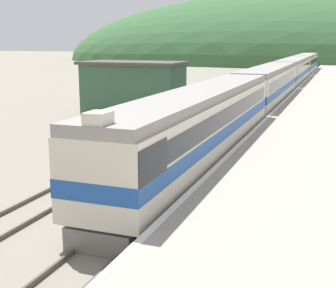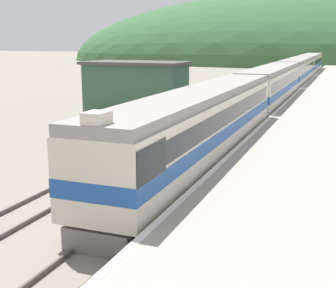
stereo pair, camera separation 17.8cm
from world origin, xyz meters
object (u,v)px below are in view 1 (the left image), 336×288
object	(u,v)px
carriage_third	(293,72)
carriage_fourth	(306,64)
carriage_second	(269,86)
express_train_lead_car	(200,126)

from	to	relation	value
carriage_third	carriage_fourth	bearing A→B (deg)	90.00
carriage_second	carriage_third	xyz separation A→B (m)	(0.00, 21.43, 0.00)
carriage_second	carriage_fourth	distance (m)	42.87
express_train_lead_car	carriage_fourth	distance (m)	65.24
carriage_fourth	carriage_second	bearing A→B (deg)	-90.00
express_train_lead_car	carriage_third	xyz separation A→B (m)	(0.00, 43.80, -0.01)
carriage_second	carriage_third	size ratio (longest dim) A/B	1.00
express_train_lead_car	carriage_second	size ratio (longest dim) A/B	1.07
carriage_second	carriage_third	world-z (taller)	same
express_train_lead_car	carriage_second	distance (m)	22.37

